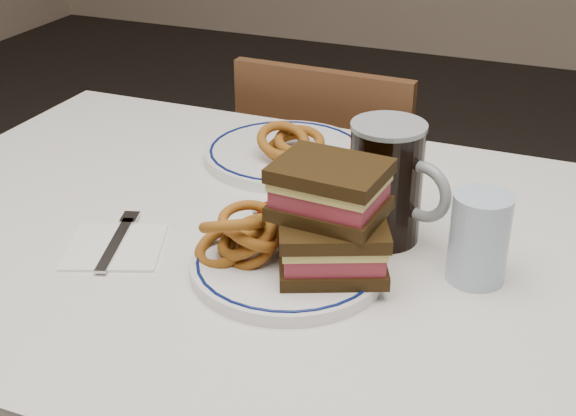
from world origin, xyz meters
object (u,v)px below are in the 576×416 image
at_px(chair_far, 337,216).
at_px(reuben_sandwich, 331,218).
at_px(main_plate, 288,265).
at_px(beer_mug, 388,182).
at_px(far_plate, 286,153).

bearing_deg(chair_far, reuben_sandwich, -72.08).
distance_m(main_plate, beer_mug, 0.18).
bearing_deg(chair_far, main_plate, -76.30).
height_order(main_plate, beer_mug, beer_mug).
relative_size(chair_far, far_plate, 2.99).
height_order(reuben_sandwich, far_plate, reuben_sandwich).
bearing_deg(reuben_sandwich, beer_mug, 74.11).
xyz_separation_m(main_plate, reuben_sandwich, (0.05, 0.01, 0.08)).
bearing_deg(far_plate, chair_far, 94.91).
bearing_deg(beer_mug, reuben_sandwich, -105.89).
distance_m(chair_far, reuben_sandwich, 0.84).
relative_size(chair_far, reuben_sandwich, 4.98).
height_order(chair_far, beer_mug, beer_mug).
relative_size(reuben_sandwich, beer_mug, 0.97).
bearing_deg(chair_far, beer_mug, -65.45).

